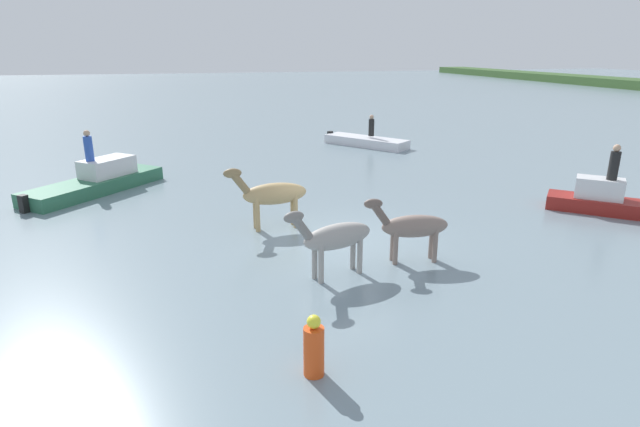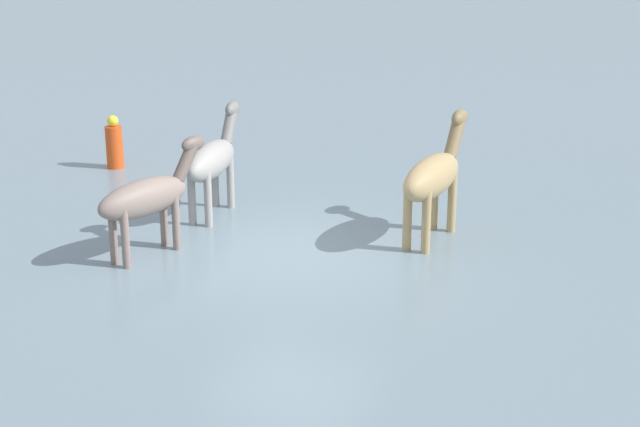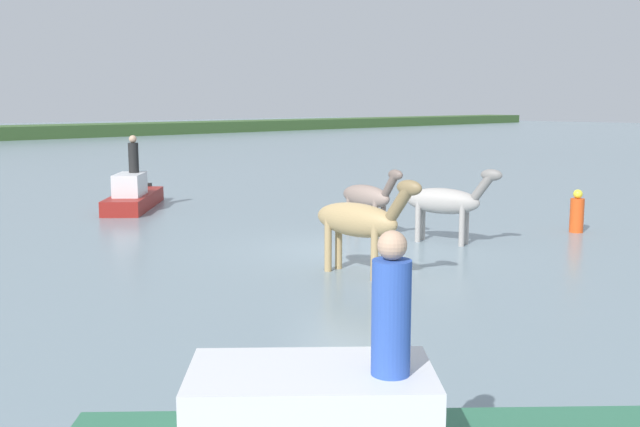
# 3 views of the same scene
# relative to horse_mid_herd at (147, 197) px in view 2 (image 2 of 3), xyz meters

# --- Properties ---
(ground_plane) EXTENTS (217.17, 217.17, 0.00)m
(ground_plane) POSITION_rel_horse_mid_herd_xyz_m (-1.97, -1.16, -0.97)
(ground_plane) COLOR gray
(horse_mid_herd) EXTENTS (0.74, 2.28, 1.76)m
(horse_mid_herd) POSITION_rel_horse_mid_herd_xyz_m (0.00, 0.00, 0.00)
(horse_mid_herd) COLOR gray
(horse_mid_herd) RESTS_ON ground_plane
(horse_pinto_flank) EXTENTS (0.70, 2.57, 1.99)m
(horse_pinto_flank) POSITION_rel_horse_mid_herd_xyz_m (-3.56, -3.02, 0.13)
(horse_pinto_flank) COLOR tan
(horse_pinto_flank) RESTS_ON ground_plane
(horse_chestnut_trailing) EXTENTS (1.04, 2.40, 1.87)m
(horse_chestnut_trailing) POSITION_rel_horse_mid_herd_xyz_m (0.38, -2.20, 0.06)
(horse_chestnut_trailing) COLOR #9E9993
(horse_chestnut_trailing) RESTS_ON ground_plane
(buoy_channel_marker) EXTENTS (0.36, 0.36, 1.14)m
(buoy_channel_marker) POSITION_rel_horse_mid_herd_xyz_m (4.12, -3.69, -0.46)
(buoy_channel_marker) COLOR #E54C19
(buoy_channel_marker) RESTS_ON ground_plane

